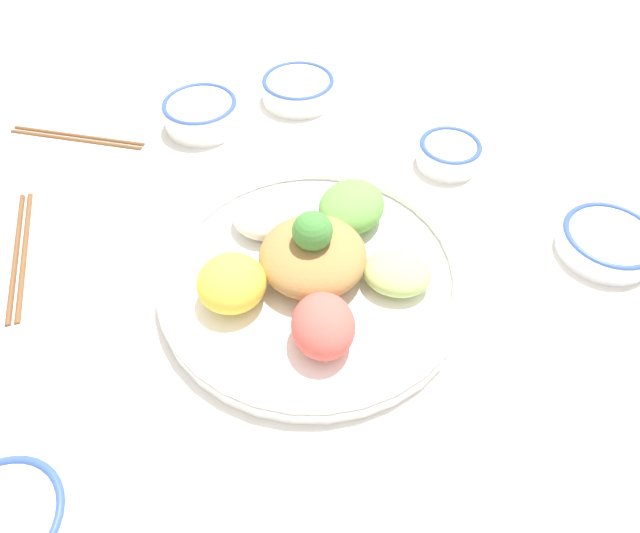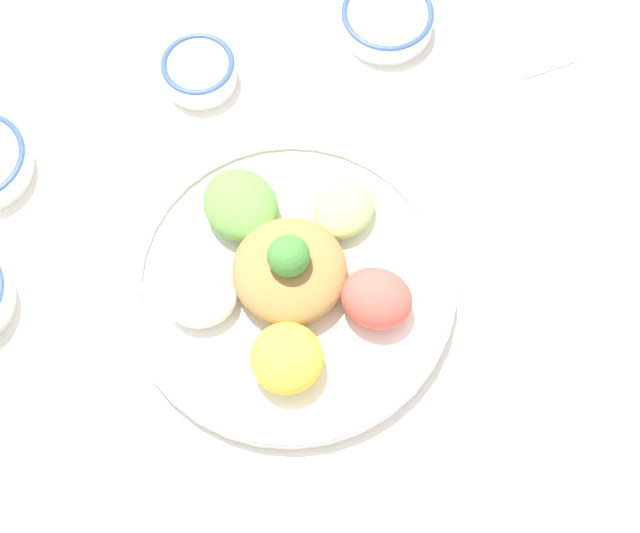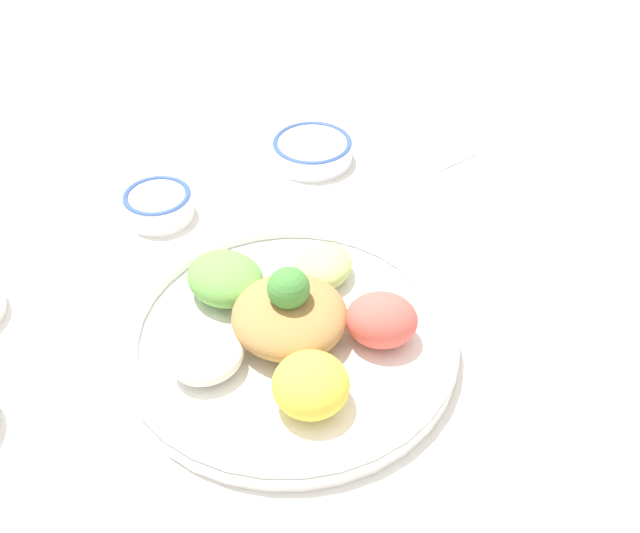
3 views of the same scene
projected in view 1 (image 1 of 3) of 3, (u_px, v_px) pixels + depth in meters
name	position (u px, v px, depth m)	size (l,w,h in m)	color
ground_plane	(322.00, 273.00, 0.65)	(2.40, 2.40, 0.00)	white
salad_platter	(313.00, 268.00, 0.62)	(0.36, 0.36, 0.11)	white
sauce_bowl_red	(201.00, 113.00, 0.82)	(0.11, 0.11, 0.04)	white
rice_bowl_blue	(298.00, 88.00, 0.87)	(0.12, 0.12, 0.04)	white
sauce_bowl_dark	(608.00, 241.00, 0.66)	(0.11, 0.11, 0.03)	white
rice_bowl_plain	(449.00, 153.00, 0.77)	(0.09, 0.09, 0.04)	white
sauce_bowl_far	(4.00, 526.00, 0.44)	(0.11, 0.11, 0.04)	white
chopsticks_pair_near	(19.00, 252.00, 0.67)	(0.14, 0.20, 0.01)	brown
chopsticks_pair_far	(77.00, 136.00, 0.82)	(0.22, 0.04, 0.01)	brown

